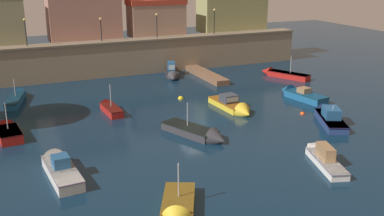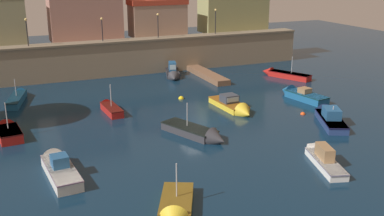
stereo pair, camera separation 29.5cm
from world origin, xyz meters
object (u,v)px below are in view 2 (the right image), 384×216
(moored_boat_5, at_px, (175,210))
(moored_boat_9, at_px, (283,74))
(moored_boat_3, at_px, (173,73))
(moored_boat_0, at_px, (300,94))
(moored_boat_7, at_px, (8,131))
(quay_lamp_1, at_px, (102,25))
(moored_boat_2, at_px, (110,108))
(quay_lamp_0, at_px, (27,27))
(moored_boat_1, at_px, (329,116))
(quay_lamp_2, at_px, (158,21))
(moored_boat_4, at_px, (321,156))
(quay_lamp_3, at_px, (216,17))
(mooring_buoy_0, at_px, (181,99))
(moored_boat_8, at_px, (234,106))
(moored_boat_6, at_px, (58,166))
(moored_boat_11, at_px, (199,133))
(moored_boat_13, at_px, (18,97))
(mooring_buoy_1, at_px, (303,114))
(mooring_buoy_2, at_px, (326,113))

(moored_boat_5, xyz_separation_m, moored_boat_9, (25.29, 26.57, 0.06))
(moored_boat_3, xyz_separation_m, moored_boat_9, (13.08, -5.90, -0.11))
(moored_boat_0, distance_m, moored_boat_7, 29.91)
(moored_boat_5, distance_m, moored_boat_7, 19.65)
(quay_lamp_1, bearing_deg, moored_boat_5, -96.42)
(moored_boat_2, bearing_deg, moored_boat_3, -47.47)
(quay_lamp_0, relative_size, moored_boat_5, 0.62)
(moored_boat_5, height_order, moored_boat_7, moored_boat_7)
(moored_boat_2, bearing_deg, moored_boat_7, 105.93)
(quay_lamp_0, bearing_deg, moored_boat_7, -100.66)
(moored_boat_9, bearing_deg, moored_boat_1, 133.91)
(quay_lamp_2, xyz_separation_m, moored_boat_4, (1.12, -33.41, -6.35))
(moored_boat_4, relative_size, moored_boat_5, 1.21)
(quay_lamp_3, height_order, mooring_buoy_0, quay_lamp_3)
(moored_boat_2, height_order, moored_boat_8, moored_boat_2)
(moored_boat_9, height_order, mooring_buoy_0, moored_boat_9)
(moored_boat_6, xyz_separation_m, moored_boat_11, (11.96, 2.37, -0.11))
(moored_boat_13, relative_size, mooring_buoy_0, 11.79)
(mooring_buoy_1, bearing_deg, quay_lamp_2, 105.87)
(quay_lamp_2, distance_m, moored_boat_4, 34.03)
(quay_lamp_2, relative_size, moored_boat_2, 0.63)
(quay_lamp_0, bearing_deg, moored_boat_2, -68.07)
(moored_boat_8, height_order, moored_boat_11, moored_boat_11)
(moored_boat_5, distance_m, moored_boat_8, 20.81)
(moored_boat_4, bearing_deg, moored_boat_8, 16.95)
(moored_boat_7, distance_m, moored_boat_8, 21.25)
(moored_boat_1, distance_m, moored_boat_2, 21.23)
(mooring_buoy_2, bearing_deg, moored_boat_2, 155.69)
(moored_boat_13, bearing_deg, moored_boat_0, -98.01)
(moored_boat_13, bearing_deg, moored_boat_1, -111.79)
(moored_boat_13, bearing_deg, mooring_buoy_0, -97.24)
(moored_boat_4, height_order, mooring_buoy_2, moored_boat_4)
(moored_boat_13, bearing_deg, moored_boat_5, -152.75)
(moored_boat_9, relative_size, mooring_buoy_1, 14.30)
(quay_lamp_2, distance_m, moored_boat_5, 38.65)
(moored_boat_3, bearing_deg, moored_boat_4, 17.98)
(moored_boat_13, bearing_deg, moored_boat_6, -162.19)
(mooring_buoy_2, bearing_deg, mooring_buoy_1, 168.26)
(moored_boat_2, bearing_deg, moored_boat_9, -80.44)
(mooring_buoy_1, bearing_deg, moored_boat_0, 57.42)
(mooring_buoy_2, bearing_deg, moored_boat_5, -149.60)
(quay_lamp_2, relative_size, moored_boat_1, 0.45)
(moored_boat_4, bearing_deg, moored_boat_6, 89.34)
(moored_boat_3, height_order, moored_boat_13, moored_boat_13)
(quay_lamp_1, bearing_deg, moored_boat_11, -84.71)
(moored_boat_4, relative_size, mooring_buoy_1, 13.64)
(moored_boat_3, bearing_deg, quay_lamp_0, -85.55)
(moored_boat_0, bearing_deg, mooring_buoy_2, 163.55)
(quay_lamp_1, relative_size, moored_boat_9, 0.44)
(quay_lamp_2, distance_m, moored_boat_7, 28.11)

